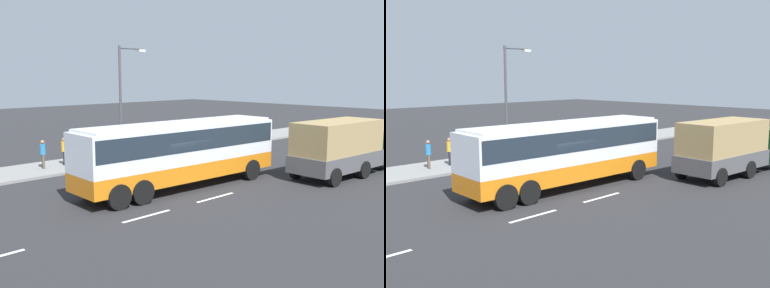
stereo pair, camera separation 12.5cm
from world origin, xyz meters
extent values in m
plane|color=#28282B|center=(0.00, 0.00, 0.00)|extent=(120.00, 120.00, 0.00)
cube|color=gray|center=(0.00, 8.80, 0.07)|extent=(80.00, 4.00, 0.15)
cube|color=white|center=(-3.74, -2.42, 0.00)|extent=(2.40, 0.16, 0.01)
cube|color=white|center=(0.30, -2.42, 0.00)|extent=(2.40, 0.16, 0.01)
cube|color=white|center=(7.90, -2.42, 0.00)|extent=(2.40, 0.16, 0.01)
cube|color=orange|center=(0.43, 0.06, 0.96)|extent=(11.29, 2.95, 0.83)
cube|color=silver|center=(0.43, 0.06, 2.27)|extent=(11.29, 2.95, 1.79)
cube|color=#1E2833|center=(0.43, 0.06, 2.52)|extent=(11.07, 2.97, 0.98)
cube|color=#1E2833|center=(5.97, -0.19, 2.36)|extent=(0.22, 2.26, 1.43)
cube|color=silver|center=(0.43, 0.06, 3.23)|extent=(10.83, 2.78, 0.12)
cylinder|color=black|center=(4.47, 1.05, 0.55)|extent=(1.11, 0.35, 1.10)
cylinder|color=black|center=(4.37, -1.29, 0.55)|extent=(1.11, 0.35, 1.10)
cylinder|color=black|center=(-2.71, 1.37, 0.55)|extent=(1.11, 0.35, 1.10)
cylinder|color=black|center=(-2.81, -0.97, 0.55)|extent=(1.11, 0.35, 1.10)
cylinder|color=black|center=(-3.91, 1.43, 0.55)|extent=(1.11, 0.35, 1.10)
cylinder|color=black|center=(-4.01, -0.92, 0.55)|extent=(1.11, 0.35, 1.10)
cube|color=#19592D|center=(12.34, -4.41, 1.47)|extent=(2.07, 2.56, 1.98)
cube|color=#4C4C4F|center=(8.25, -4.16, 0.93)|extent=(6.01, 2.80, 0.90)
cube|color=#997F51|center=(8.25, -4.16, 2.25)|extent=(5.77, 2.69, 1.74)
cylinder|color=black|center=(12.47, -3.24, 0.48)|extent=(0.98, 0.34, 0.96)
cylinder|color=black|center=(9.18, -3.04, 0.48)|extent=(0.98, 0.34, 0.96)
cylinder|color=black|center=(9.04, -5.38, 0.48)|extent=(0.98, 0.34, 0.96)
cylinder|color=black|center=(6.29, -2.86, 0.48)|extent=(0.98, 0.34, 0.96)
cylinder|color=black|center=(6.14, -5.20, 0.48)|extent=(0.98, 0.34, 0.96)
cylinder|color=black|center=(-1.12, 8.85, 0.57)|extent=(0.14, 0.14, 0.83)
cylinder|color=black|center=(-1.20, 8.71, 0.57)|extent=(0.14, 0.14, 0.83)
cylinder|color=gold|center=(-1.16, 8.78, 1.30)|extent=(0.32, 0.32, 0.63)
sphere|color=#9E7051|center=(-1.16, 8.78, 1.72)|extent=(0.23, 0.23, 0.23)
cylinder|color=brown|center=(-2.61, 8.58, 0.57)|extent=(0.14, 0.14, 0.83)
cylinder|color=brown|center=(-2.57, 8.73, 0.57)|extent=(0.14, 0.14, 0.83)
cylinder|color=#2672B2|center=(-2.59, 8.65, 1.30)|extent=(0.32, 0.32, 0.63)
sphere|color=#9E7051|center=(-2.59, 8.65, 1.72)|extent=(0.23, 0.23, 0.23)
cylinder|color=#47474C|center=(2.10, 7.37, 3.77)|extent=(0.16, 0.16, 7.23)
cylinder|color=#47474C|center=(2.95, 7.37, 7.23)|extent=(1.71, 0.10, 0.10)
cube|color=silver|center=(3.81, 7.37, 7.13)|extent=(0.50, 0.24, 0.16)
camera|label=1|loc=(-14.89, -16.41, 5.61)|focal=43.08mm
camera|label=2|loc=(-14.98, -16.32, 5.61)|focal=43.08mm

